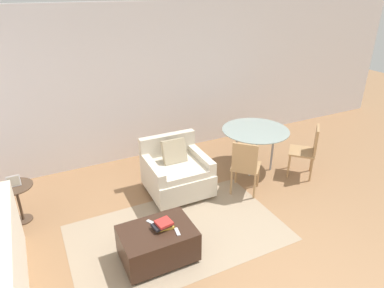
% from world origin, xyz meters
% --- Properties ---
extents(ground_plane, '(20.00, 20.00, 0.00)m').
position_xyz_m(ground_plane, '(0.00, 0.00, 0.00)').
color(ground_plane, '#936B47').
extents(wall_back, '(12.00, 0.06, 2.75)m').
position_xyz_m(wall_back, '(0.00, 3.46, 1.38)').
color(wall_back, white).
rests_on(wall_back, ground_plane).
extents(area_rug, '(2.78, 1.67, 0.01)m').
position_xyz_m(area_rug, '(-0.36, 1.06, 0.00)').
color(area_rug, gray).
rests_on(area_rug, ground_plane).
extents(armchair, '(0.93, 0.91, 0.86)m').
position_xyz_m(armchair, '(0.04, 2.00, 0.34)').
color(armchair, beige).
rests_on(armchair, ground_plane).
extents(ottoman, '(0.86, 0.60, 0.42)m').
position_xyz_m(ottoman, '(-0.76, 0.75, 0.23)').
color(ottoman, '#382319').
rests_on(ottoman, ground_plane).
extents(book_stack, '(0.26, 0.20, 0.09)m').
position_xyz_m(book_stack, '(-0.68, 0.76, 0.47)').
color(book_stack, gold).
rests_on(book_stack, ottoman).
extents(tv_remote_primary, '(0.11, 0.15, 0.01)m').
position_xyz_m(tv_remote_primary, '(-0.77, 0.90, 0.43)').
color(tv_remote_primary, '#B7B7BC').
rests_on(tv_remote_primary, ottoman).
extents(tv_remote_secondary, '(0.06, 0.14, 0.01)m').
position_xyz_m(tv_remote_secondary, '(-0.56, 0.62, 0.43)').
color(tv_remote_secondary, '#B7B7BC').
rests_on(tv_remote_secondary, ottoman).
extents(side_table, '(0.45, 0.45, 0.56)m').
position_xyz_m(side_table, '(-2.19, 2.27, 0.40)').
color(side_table, '#4C3828').
rests_on(side_table, ground_plane).
extents(picture_frame, '(0.17, 0.06, 0.15)m').
position_xyz_m(picture_frame, '(-2.19, 2.27, 0.64)').
color(picture_frame, silver).
rests_on(picture_frame, side_table).
extents(dining_table, '(1.15, 1.15, 0.73)m').
position_xyz_m(dining_table, '(1.58, 2.10, 0.65)').
color(dining_table, '#8C9E99').
rests_on(dining_table, ground_plane).
extents(dining_chair_near_left, '(0.59, 0.59, 0.90)m').
position_xyz_m(dining_chair_near_left, '(0.95, 1.47, 0.52)').
color(dining_chair_near_left, tan).
rests_on(dining_chair_near_left, ground_plane).
extents(dining_chair_near_right, '(0.59, 0.59, 0.90)m').
position_xyz_m(dining_chair_near_right, '(2.22, 1.47, 0.52)').
color(dining_chair_near_right, tan).
rests_on(dining_chair_near_right, ground_plane).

